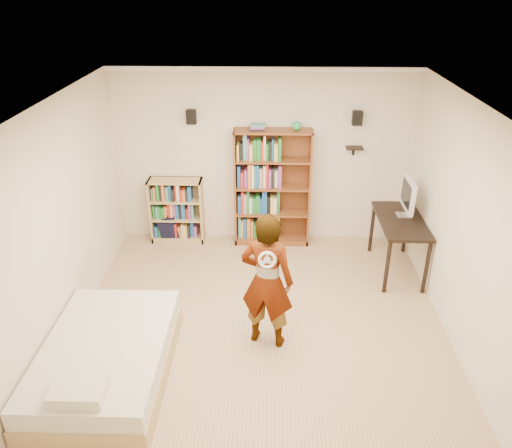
{
  "coord_description": "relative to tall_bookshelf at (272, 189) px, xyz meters",
  "views": [
    {
      "loc": [
        0.09,
        -4.72,
        3.89
      ],
      "look_at": [
        -0.06,
        0.6,
        1.18
      ],
      "focal_mm": 35.0,
      "sensor_mm": 36.0,
      "label": 1
    }
  ],
  "objects": [
    {
      "name": "navy_bag",
      "position": [
        -1.64,
        -0.01,
        -0.7
      ],
      "size": [
        0.33,
        0.22,
        0.44
      ],
      "primitive_type": null,
      "rotation": [
        0.0,
        0.0,
        0.03
      ],
      "color": "black",
      "rests_on": "ground"
    },
    {
      "name": "imac",
      "position": [
        1.84,
        -0.71,
        0.18
      ],
      "size": [
        0.17,
        0.56,
        0.55
      ],
      "primitive_type": null,
      "rotation": [
        0.0,
        0.0,
        -0.12
      ],
      "color": "silver",
      "rests_on": "computer_desk"
    },
    {
      "name": "computer_desk",
      "position": [
        1.79,
        -0.82,
        -0.5
      ],
      "size": [
        0.61,
        1.21,
        0.83
      ],
      "primitive_type": null,
      "color": "black",
      "rests_on": "ground"
    },
    {
      "name": "wall_shelf",
      "position": [
        1.21,
        0.08,
        0.63
      ],
      "size": [
        0.25,
        0.16,
        0.02
      ],
      "primitive_type": "cube",
      "color": "black",
      "rests_on": "room_shell"
    },
    {
      "name": "room_shell",
      "position": [
        -0.14,
        -2.33,
        0.85
      ],
      "size": [
        4.52,
        5.02,
        2.71
      ],
      "color": "beige",
      "rests_on": "ground"
    },
    {
      "name": "ground",
      "position": [
        -0.14,
        -2.33,
        -0.92
      ],
      "size": [
        4.5,
        5.0,
        0.01
      ],
      "primitive_type": "cube",
      "color": "tan",
      "rests_on": "ground"
    },
    {
      "name": "low_bookshelf",
      "position": [
        -1.5,
        0.01,
        -0.4
      ],
      "size": [
        0.83,
        0.31,
        1.04
      ],
      "primitive_type": null,
      "color": "tan",
      "rests_on": "ground"
    },
    {
      "name": "daybed",
      "position": [
        -1.74,
        -3.06,
        -0.63
      ],
      "size": [
        1.27,
        1.95,
        0.58
      ],
      "primitive_type": null,
      "color": "beige",
      "rests_on": "ground"
    },
    {
      "name": "wii_wheel",
      "position": [
        -0.06,
        -2.73,
        0.37
      ],
      "size": [
        0.19,
        0.07,
        0.19
      ],
      "primitive_type": "torus",
      "rotation": [
        1.36,
        0.0,
        0.0
      ],
      "color": "silver",
      "rests_on": "person"
    },
    {
      "name": "speaker_left",
      "position": [
        -1.19,
        0.07,
        1.08
      ],
      "size": [
        0.14,
        0.12,
        0.2
      ],
      "primitive_type": "cube",
      "color": "black",
      "rests_on": "room_shell"
    },
    {
      "name": "tall_bookshelf",
      "position": [
        0.0,
        0.0,
        0.0
      ],
      "size": [
        1.16,
        0.34,
        1.83
      ],
      "primitive_type": null,
      "color": "brown",
      "rests_on": "ground"
    },
    {
      "name": "crown_molding",
      "position": [
        -0.14,
        -2.33,
        1.75
      ],
      "size": [
        4.5,
        5.0,
        0.06
      ],
      "color": "white",
      "rests_on": "room_shell"
    },
    {
      "name": "person",
      "position": [
        -0.06,
        -2.42,
        -0.09
      ],
      "size": [
        0.68,
        0.54,
        1.65
      ],
      "primitive_type": "imported",
      "rotation": [
        0.0,
        0.0,
        2.88
      ],
      "color": "black",
      "rests_on": "ground"
    },
    {
      "name": "speaker_right",
      "position": [
        1.21,
        0.07,
        1.08
      ],
      "size": [
        0.14,
        0.12,
        0.2
      ],
      "primitive_type": "cube",
      "color": "black",
      "rests_on": "room_shell"
    }
  ]
}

